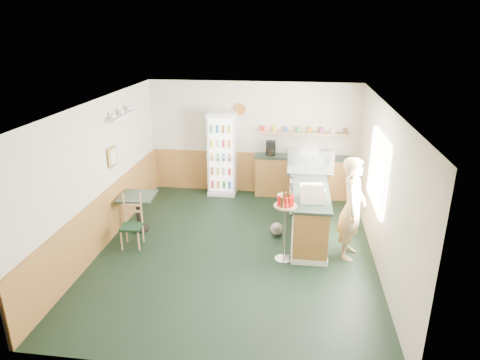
% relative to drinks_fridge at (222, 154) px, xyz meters
% --- Properties ---
extents(ground, '(6.00, 6.00, 0.00)m').
position_rel_drinks_fridge_xyz_m(ground, '(0.71, -2.74, -1.01)').
color(ground, black).
rests_on(ground, ground).
extents(room_envelope, '(5.04, 6.02, 2.72)m').
position_rel_drinks_fridge_xyz_m(room_envelope, '(0.48, -2.01, 0.52)').
color(room_envelope, beige).
rests_on(room_envelope, ground).
extents(service_counter, '(0.68, 3.01, 1.01)m').
position_rel_drinks_fridge_xyz_m(service_counter, '(2.06, -1.67, -0.54)').
color(service_counter, '#9D6732').
rests_on(service_counter, ground).
extents(back_counter, '(2.24, 0.42, 1.69)m').
position_rel_drinks_fridge_xyz_m(back_counter, '(1.90, 0.06, -0.46)').
color(back_counter, '#9D6732').
rests_on(back_counter, ground).
extents(drinks_fridge, '(0.66, 0.55, 2.01)m').
position_rel_drinks_fridge_xyz_m(drinks_fridge, '(0.00, 0.00, 0.00)').
color(drinks_fridge, white).
rests_on(drinks_fridge, ground).
extents(display_case, '(0.95, 0.50, 0.54)m').
position_rel_drinks_fridge_xyz_m(display_case, '(2.06, -1.15, 0.27)').
color(display_case, silver).
rests_on(display_case, service_counter).
extents(cash_register, '(0.46, 0.48, 0.24)m').
position_rel_drinks_fridge_xyz_m(cash_register, '(2.06, -2.59, 0.13)').
color(cash_register, '#EDE5C4').
rests_on(cash_register, service_counter).
extents(shopkeeper, '(0.58, 0.71, 1.86)m').
position_rel_drinks_fridge_xyz_m(shopkeeper, '(2.76, -2.70, -0.08)').
color(shopkeeper, tan).
rests_on(shopkeeper, ground).
extents(condiment_stand, '(0.39, 0.39, 1.23)m').
position_rel_drinks_fridge_xyz_m(condiment_stand, '(1.61, -3.00, -0.16)').
color(condiment_stand, silver).
rests_on(condiment_stand, ground).
extents(newspaper_rack, '(0.09, 0.46, 0.73)m').
position_rel_drinks_fridge_xyz_m(newspaper_rack, '(1.70, -1.43, -0.41)').
color(newspaper_rack, black).
rests_on(newspaper_rack, ground).
extents(cafe_table, '(0.73, 0.73, 0.75)m').
position_rel_drinks_fridge_xyz_m(cafe_table, '(-1.34, -2.20, -0.48)').
color(cafe_table, black).
rests_on(cafe_table, ground).
extents(cafe_chair, '(0.40, 0.40, 1.00)m').
position_rel_drinks_fridge_xyz_m(cafe_chair, '(-1.22, -2.80, -0.48)').
color(cafe_chair, black).
rests_on(cafe_chair, ground).
extents(dog_doorstop, '(0.25, 0.33, 0.30)m').
position_rel_drinks_fridge_xyz_m(dog_doorstop, '(1.44, -2.08, -0.86)').
color(dog_doorstop, gray).
rests_on(dog_doorstop, ground).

